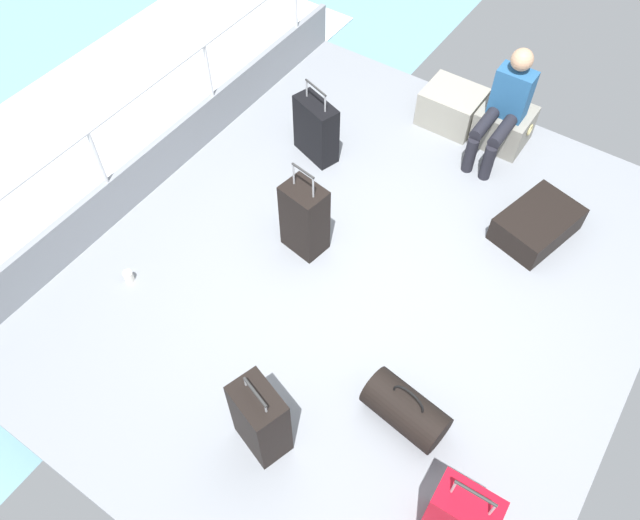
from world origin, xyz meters
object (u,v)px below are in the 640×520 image
object	(u,v)px
cargo_crate_0	(452,107)
duffel_bag	(406,409)
suitcase_4	(537,224)
suitcase_2	(459,518)
suitcase_1	(305,219)
suitcase_0	(316,129)
cargo_crate_1	(503,126)
passenger_seated	(505,105)
suitcase_3	(260,419)
paper_cup	(129,276)

from	to	relation	value
cargo_crate_0	duffel_bag	size ratio (longest dim) A/B	0.95
suitcase_4	suitcase_2	bearing A→B (deg)	-78.53
suitcase_2	suitcase_4	bearing A→B (deg)	101.47
suitcase_4	duffel_bag	size ratio (longest dim) A/B	1.30
suitcase_1	suitcase_2	bearing A→B (deg)	-33.51
suitcase_0	suitcase_2	bearing A→B (deg)	-41.72
cargo_crate_1	suitcase_0	xyz separation A→B (m)	(-1.41, -1.19, 0.12)
cargo_crate_1	suitcase_2	xyz separation A→B (m)	(1.30, -3.60, 0.15)
passenger_seated	suitcase_1	world-z (taller)	passenger_seated
suitcase_1	suitcase_3	distance (m)	1.77
passenger_seated	suitcase_3	xyz separation A→B (m)	(-0.08, -3.60, -0.22)
suitcase_0	suitcase_2	distance (m)	3.63
suitcase_0	duffel_bag	world-z (taller)	suitcase_0
cargo_crate_1	suitcase_1	size ratio (longest dim) A/B	0.58
duffel_bag	suitcase_3	bearing A→B (deg)	-137.23
suitcase_4	duffel_bag	distance (m)	2.16
suitcase_1	suitcase_3	size ratio (longest dim) A/B	1.18
cargo_crate_1	suitcase_1	distance (m)	2.35
passenger_seated	suitcase_2	bearing A→B (deg)	-69.24
cargo_crate_0	suitcase_1	size ratio (longest dim) A/B	0.66
passenger_seated	suitcase_1	xyz separation A→B (m)	(-0.84, -2.00, -0.21)
passenger_seated	suitcase_3	world-z (taller)	passenger_seated
cargo_crate_0	suitcase_1	world-z (taller)	suitcase_1
suitcase_1	paper_cup	bearing A→B (deg)	-131.31
cargo_crate_0	suitcase_3	bearing A→B (deg)	-82.88
suitcase_3	suitcase_0	bearing A→B (deg)	117.15
suitcase_2	passenger_seated	bearing A→B (deg)	110.76
passenger_seated	cargo_crate_1	bearing A→B (deg)	90.00
cargo_crate_0	passenger_seated	xyz separation A→B (m)	(0.55, -0.15, 0.37)
suitcase_3	suitcase_2	bearing A→B (deg)	7.46
suitcase_4	cargo_crate_0	bearing A→B (deg)	145.11
suitcase_4	paper_cup	world-z (taller)	suitcase_4
suitcase_4	passenger_seated	bearing A→B (deg)	134.89
cargo_crate_0	suitcase_2	world-z (taller)	suitcase_2
cargo_crate_1	duffel_bag	xyz separation A→B (m)	(0.66, -3.10, -0.03)
cargo_crate_1	duffel_bag	bearing A→B (deg)	-77.96
paper_cup	suitcase_1	bearing A→B (deg)	48.69
passenger_seated	paper_cup	size ratio (longest dim) A/B	10.77
passenger_seated	suitcase_1	bearing A→B (deg)	-112.86
suitcase_0	suitcase_1	world-z (taller)	suitcase_1
suitcase_1	duffel_bag	size ratio (longest dim) A/B	1.44
duffel_bag	suitcase_1	bearing A→B (deg)	148.79
passenger_seated	suitcase_4	xyz separation A→B (m)	(0.76, -0.76, -0.44)
paper_cup	suitcase_2	bearing A→B (deg)	-5.08
suitcase_1	suitcase_4	world-z (taller)	suitcase_1
suitcase_0	paper_cup	bearing A→B (deg)	-101.41
cargo_crate_0	paper_cup	bearing A→B (deg)	-111.45
suitcase_1	paper_cup	distance (m)	1.54
suitcase_0	suitcase_1	bearing A→B (deg)	-60.33
cargo_crate_0	duffel_bag	distance (m)	3.30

